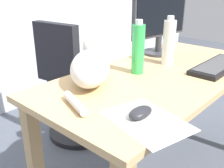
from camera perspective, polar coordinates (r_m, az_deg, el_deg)
name	(u,v)px	position (r m, az deg, el deg)	size (l,w,h in m)	color
desk	(159,91)	(1.45, 10.14, -1.54)	(1.37, 0.66, 0.70)	tan
office_chair	(73,91)	(1.98, -8.30, -1.51)	(0.48, 0.48, 0.90)	black
monitor	(160,18)	(1.73, 10.33, 13.71)	(0.48, 0.20, 0.42)	#333338
keyboard	(218,66)	(1.57, 21.83, 3.68)	(0.44, 0.15, 0.03)	black
cat	(90,65)	(1.26, -4.67, 4.12)	(0.48, 0.43, 0.20)	silver
computer_mouse	(140,112)	(0.95, 6.14, -6.10)	(0.11, 0.06, 0.04)	#232328
paper_sheet	(147,121)	(0.94, 7.48, -7.82)	(0.21, 0.30, 0.00)	white
water_bottle	(138,49)	(1.36, 5.64, 7.54)	(0.06, 0.06, 0.27)	green
spray_bottle	(169,42)	(1.53, 12.11, 8.80)	(0.07, 0.07, 0.27)	silver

